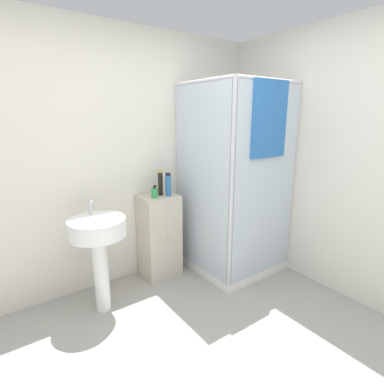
{
  "coord_description": "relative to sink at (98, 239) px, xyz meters",
  "views": [
    {
      "loc": [
        -1.01,
        -1.1,
        1.68
      ],
      "look_at": [
        0.6,
        1.13,
        0.97
      ],
      "focal_mm": 28.0,
      "sensor_mm": 36.0,
      "label": 1
    }
  ],
  "objects": [
    {
      "name": "soap_dispenser",
      "position": [
        0.66,
        0.21,
        0.26
      ],
      "size": [
        0.07,
        0.07,
        0.13
      ],
      "color": "green",
      "rests_on": "vanity_cabinet"
    },
    {
      "name": "shampoo_bottle_blue",
      "position": [
        0.8,
        0.18,
        0.33
      ],
      "size": [
        0.06,
        0.06,
        0.24
      ],
      "color": "#2D66A3",
      "rests_on": "vanity_cabinet"
    },
    {
      "name": "shampoo_bottle_tall_black",
      "position": [
        0.76,
        0.26,
        0.34
      ],
      "size": [
        0.05,
        0.05,
        0.26
      ],
      "color": "black",
      "rests_on": "vanity_cabinet"
    },
    {
      "name": "wall_right",
      "position": [
        1.98,
        -1.25,
        0.58
      ],
      "size": [
        0.06,
        6.4,
        2.5
      ],
      "primitive_type": "cube",
      "color": "silver",
      "rests_on": "ground_plane"
    },
    {
      "name": "vanity_cabinet",
      "position": [
        0.72,
        0.25,
        -0.23
      ],
      "size": [
        0.38,
        0.34,
        0.88
      ],
      "color": "beige",
      "rests_on": "ground_plane"
    },
    {
      "name": "shower_enclosure",
      "position": [
        1.44,
        -0.12,
        -0.1
      ],
      "size": [
        0.9,
        0.93,
        2.0
      ],
      "color": "white",
      "rests_on": "ground_plane"
    },
    {
      "name": "sink",
      "position": [
        0.0,
        0.0,
        0.0
      ],
      "size": [
        0.47,
        0.47,
        0.98
      ],
      "color": "white",
      "rests_on": "ground_plane"
    },
    {
      "name": "wall_back",
      "position": [
        0.28,
        0.45,
        0.58
      ],
      "size": [
        6.4,
        0.06,
        2.5
      ],
      "primitive_type": "cube",
      "color": "silver",
      "rests_on": "ground_plane"
    }
  ]
}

